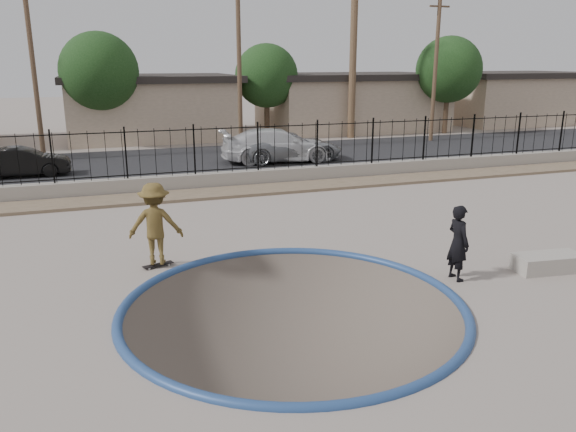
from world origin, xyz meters
The scene contains 24 objects.
ground centered at (0.00, 12.00, -1.10)m, with size 120.00×120.00×2.20m, color gray.
bowl_pit centered at (0.00, -1.00, 0.00)m, with size 6.84×6.84×1.80m, color #4E423C, non-canonical shape.
coping_ring centered at (0.00, -1.00, 0.00)m, with size 7.04×7.04×0.20m, color navy.
rock_strip centered at (0.00, 9.20, 0.06)m, with size 42.00×1.60×0.11m, color #877058.
retaining_wall centered at (0.00, 10.30, 0.30)m, with size 42.00×0.45×0.60m, color gray.
fence centered at (0.00, 10.30, 1.50)m, with size 40.00×0.04×1.80m.
street centered at (0.00, 17.00, 0.02)m, with size 90.00×8.00×0.04m, color black.
house_center centered at (0.00, 26.50, 1.97)m, with size 10.60×8.60×3.90m.
house_east centered at (14.00, 26.50, 1.97)m, with size 12.60×8.60×3.90m.
house_east_far centered at (28.00, 26.50, 1.97)m, with size 11.60×8.60×3.90m.
palm_right centered at (12.00, 22.00, 7.33)m, with size 2.30×2.30×10.30m.
utility_pole_left centered at (-6.00, 19.00, 4.70)m, with size 1.70×0.24×9.00m.
utility_pole_mid centered at (4.00, 19.00, 4.96)m, with size 1.70×0.24×9.50m.
utility_pole_right centered at (16.00, 19.00, 4.70)m, with size 1.70×0.24×9.00m.
street_tree_left centered at (-3.00, 23.00, 4.19)m, with size 4.32×4.32×6.36m.
street_tree_mid centered at (7.00, 24.00, 3.84)m, with size 3.96×3.96×5.83m.
street_tree_right centered at (19.00, 22.00, 4.19)m, with size 4.32×4.32×6.36m.
skater centered at (-2.32, 2.23, 0.98)m, with size 1.27×0.73×1.97m, color olive.
skateboard centered at (-2.32, 2.23, 0.05)m, with size 0.76×0.39×0.06m.
videographer centered at (4.00, -0.75, 0.87)m, with size 0.63×0.41×1.73m, color black.
concrete_ledge centered at (6.37, -1.01, 0.20)m, with size 1.60×0.70×0.40m, color gray.
car_b centered at (-6.50, 15.00, 0.66)m, with size 1.32×3.77×1.24m, color black.
car_c centered at (4.81, 15.00, 0.83)m, with size 2.22×5.46×1.58m, color silver.
car_d centered at (5.51, 15.00, 0.73)m, with size 2.30×4.98×1.38m, color gray.
Camera 1 is at (-3.46, -10.80, 4.81)m, focal length 35.00 mm.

